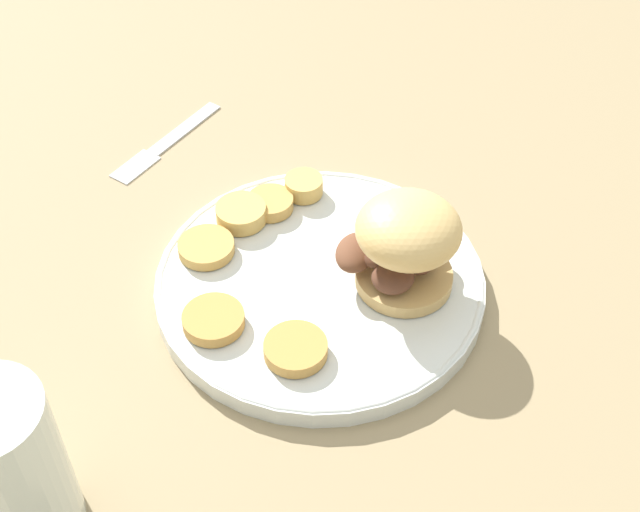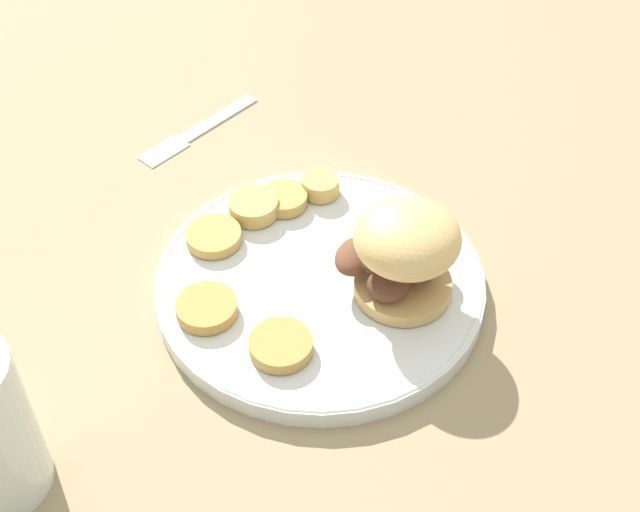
{
  "view_description": "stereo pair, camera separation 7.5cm",
  "coord_description": "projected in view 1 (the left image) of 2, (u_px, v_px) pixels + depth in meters",
  "views": [
    {
      "loc": [
        -0.18,
        -0.5,
        0.58
      ],
      "look_at": [
        0.0,
        0.0,
        0.04
      ],
      "focal_mm": 50.0,
      "sensor_mm": 36.0,
      "label": 1
    },
    {
      "loc": [
        -0.11,
        -0.52,
        0.58
      ],
      "look_at": [
        0.0,
        0.0,
        0.04
      ],
      "focal_mm": 50.0,
      "sensor_mm": 36.0,
      "label": 2
    }
  ],
  "objects": [
    {
      "name": "potato_round_1",
      "position": [
        213.0,
        320.0,
        0.73
      ],
      "size": [
        0.05,
        0.05,
        0.01
      ],
      "primitive_type": "cylinder",
      "color": "#BC8942",
      "rests_on": "dinner_plate"
    },
    {
      "name": "ground_plane",
      "position": [
        320.0,
        291.0,
        0.79
      ],
      "size": [
        4.0,
        4.0,
        0.0
      ],
      "primitive_type": "plane",
      "color": "#937F5B"
    },
    {
      "name": "potato_round_0",
      "position": [
        241.0,
        213.0,
        0.82
      ],
      "size": [
        0.05,
        0.05,
        0.02
      ],
      "primitive_type": "cylinder",
      "color": "tan",
      "rests_on": "dinner_plate"
    },
    {
      "name": "potato_round_4",
      "position": [
        206.0,
        247.0,
        0.79
      ],
      "size": [
        0.05,
        0.05,
        0.01
      ],
      "primitive_type": "cylinder",
      "color": "tan",
      "rests_on": "dinner_plate"
    },
    {
      "name": "sandwich",
      "position": [
        404.0,
        243.0,
        0.73
      ],
      "size": [
        0.11,
        0.1,
        0.09
      ],
      "color": "tan",
      "rests_on": "dinner_plate"
    },
    {
      "name": "potato_round_2",
      "position": [
        296.0,
        349.0,
        0.71
      ],
      "size": [
        0.05,
        0.05,
        0.01
      ],
      "primitive_type": "cylinder",
      "color": "#BC8942",
      "rests_on": "dinner_plate"
    },
    {
      "name": "drinking_glass",
      "position": [
        8.0,
        469.0,
        0.58
      ],
      "size": [
        0.08,
        0.08,
        0.13
      ],
      "color": "silver",
      "rests_on": "ground_plane"
    },
    {
      "name": "potato_round_5",
      "position": [
        304.0,
        186.0,
        0.84
      ],
      "size": [
        0.04,
        0.04,
        0.02
      ],
      "primitive_type": "cylinder",
      "color": "tan",
      "rests_on": "dinner_plate"
    },
    {
      "name": "fork",
      "position": [
        167.0,
        142.0,
        0.93
      ],
      "size": [
        0.14,
        0.11,
        0.0
      ],
      "color": "silver",
      "rests_on": "ground_plane"
    },
    {
      "name": "dinner_plate",
      "position": [
        320.0,
        283.0,
        0.78
      ],
      "size": [
        0.29,
        0.29,
        0.02
      ],
      "color": "silver",
      "rests_on": "ground_plane"
    },
    {
      "name": "potato_round_3",
      "position": [
        270.0,
        203.0,
        0.83
      ],
      "size": [
        0.04,
        0.04,
        0.01
      ],
      "primitive_type": "cylinder",
      "color": "tan",
      "rests_on": "dinner_plate"
    }
  ]
}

